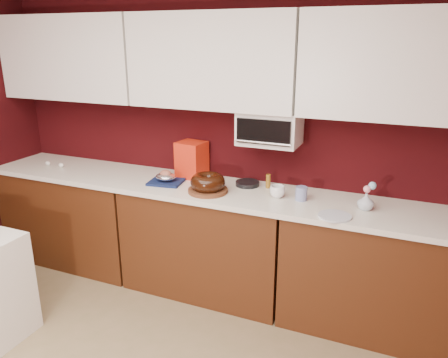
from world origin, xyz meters
The scene contains 27 objects.
wall_back centered at (0.00, 2.25, 1.25)m, with size 4.00×0.02×2.50m, color #320609.
base_cabinet_left centered at (-1.33, 1.94, 0.43)m, with size 1.31×0.58×0.86m, color #47220E.
base_cabinet_center centered at (0.00, 1.94, 0.43)m, with size 1.31×0.58×0.86m, color #47220E.
base_cabinet_right centered at (1.33, 1.94, 0.43)m, with size 1.31×0.58×0.86m, color #47220E.
countertop centered at (0.00, 1.94, 0.88)m, with size 4.00×0.62×0.04m, color silver.
upper_cabinet_left centered at (-1.33, 2.08, 1.85)m, with size 1.31×0.33×0.70m, color white.
upper_cabinet_center centered at (0.00, 2.08, 1.85)m, with size 1.31×0.33×0.70m, color white.
upper_cabinet_right centered at (1.33, 2.08, 1.85)m, with size 1.31×0.33×0.70m, color white.
toaster_oven centered at (0.45, 2.10, 1.38)m, with size 0.45×0.30×0.25m, color white.
toaster_oven_door centered at (0.45, 1.94, 1.38)m, with size 0.40×0.02×0.18m, color black.
toaster_oven_handle centered at (0.45, 1.93, 1.30)m, with size 0.02×0.02×0.42m, color silver.
cake_base centered at (0.06, 1.83, 0.91)m, with size 0.30×0.30×0.03m, color brown.
bundt_cake centered at (0.06, 1.83, 0.98)m, with size 0.26×0.26×0.11m, color black.
navy_towel centered at (-0.34, 1.90, 0.91)m, with size 0.26×0.22×0.02m, color #131E47.
foil_ham_nest centered at (-0.34, 1.90, 0.96)m, with size 0.17×0.14×0.06m, color white.
roasted_ham centered at (-0.34, 1.90, 0.98)m, with size 0.10×0.08×0.06m, color #AC634E.
pandoro_box centered at (-0.23, 2.13, 1.05)m, with size 0.22×0.20×0.30m, color red.
dark_pan centered at (0.28, 2.10, 0.92)m, with size 0.19×0.19×0.03m, color black.
coffee_mug centered at (0.57, 1.93, 0.95)m, with size 0.10×0.10×0.11m, color white.
blue_jar centered at (0.75, 1.94, 0.95)m, with size 0.08×0.08×0.10m, color navy.
flower_vase centered at (1.20, 1.94, 0.97)m, with size 0.09×0.09×0.13m, color silver.
flower_pink centered at (1.20, 1.94, 1.05)m, with size 0.05×0.05×0.05m, color pink.
flower_blue centered at (1.23, 1.96, 1.07)m, with size 0.05×0.05×0.05m, color #92C6E9.
china_plate centered at (1.03, 1.73, 0.91)m, with size 0.22×0.22×0.01m, color silver.
amber_bottle centered at (0.45, 2.11, 0.95)m, with size 0.04×0.04×0.11m, color #895D18.
egg_left centered at (-1.60, 1.92, 0.92)m, with size 0.05×0.04×0.04m, color silver.
egg_right centered at (-1.44, 1.92, 0.92)m, with size 0.05×0.04×0.04m, color silver.
Camera 1 is at (1.39, -0.98, 2.02)m, focal length 35.00 mm.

